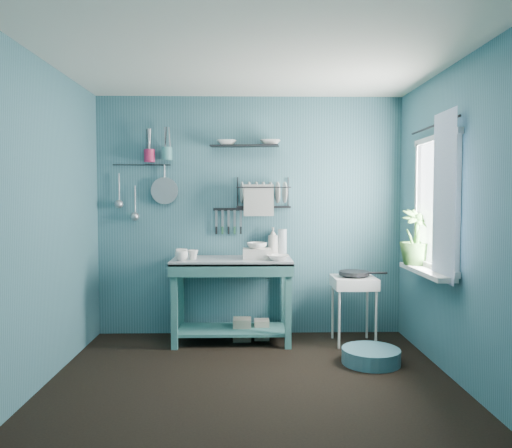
{
  "coord_description": "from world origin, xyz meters",
  "views": [
    {
      "loc": [
        -0.05,
        -3.76,
        1.44
      ],
      "look_at": [
        0.05,
        0.85,
        1.2
      ],
      "focal_mm": 35.0,
      "sensor_mm": 36.0,
      "label": 1
    }
  ],
  "objects_px": {
    "water_bottle": "(282,242)",
    "storage_tin_large": "(242,329)",
    "work_counter": "(232,300)",
    "soap_bottle": "(273,242)",
    "hotplate_stand": "(354,310)",
    "storage_tin_small": "(262,329)",
    "mug_left": "(182,256)",
    "colander": "(164,191)",
    "floor_basin": "(371,356)",
    "potted_plant": "(415,237)",
    "wash_tub": "(257,254)",
    "frying_pan": "(354,273)",
    "dish_rack": "(263,192)",
    "mug_right": "(182,254)",
    "mug_mid": "(193,255)",
    "utensil_cup_magenta": "(149,156)",
    "utensil_cup_teal": "(167,154)"
  },
  "relations": [
    {
      "from": "mug_mid",
      "to": "potted_plant",
      "type": "xyz_separation_m",
      "value": [
        2.07,
        -0.37,
        0.2
      ]
    },
    {
      "from": "dish_rack",
      "to": "storage_tin_large",
      "type": "relative_size",
      "value": 2.5
    },
    {
      "from": "work_counter",
      "to": "storage_tin_large",
      "type": "relative_size",
      "value": 5.38
    },
    {
      "from": "water_bottle",
      "to": "potted_plant",
      "type": "relative_size",
      "value": 0.55
    },
    {
      "from": "mug_left",
      "to": "hotplate_stand",
      "type": "xyz_separation_m",
      "value": [
        1.69,
        0.08,
        -0.55
      ]
    },
    {
      "from": "mug_right",
      "to": "utensil_cup_magenta",
      "type": "relative_size",
      "value": 0.95
    },
    {
      "from": "wash_tub",
      "to": "water_bottle",
      "type": "distance_m",
      "value": 0.37
    },
    {
      "from": "colander",
      "to": "potted_plant",
      "type": "distance_m",
      "value": 2.53
    },
    {
      "from": "floor_basin",
      "to": "work_counter",
      "type": "bearing_deg",
      "value": 150.59
    },
    {
      "from": "wash_tub",
      "to": "soap_bottle",
      "type": "relative_size",
      "value": 0.94
    },
    {
      "from": "utensil_cup_magenta",
      "to": "floor_basin",
      "type": "xyz_separation_m",
      "value": [
        2.08,
        -0.93,
        -1.81
      ]
    },
    {
      "from": "hotplate_stand",
      "to": "wash_tub",
      "type": "bearing_deg",
      "value": -175.75
    },
    {
      "from": "work_counter",
      "to": "storage_tin_small",
      "type": "bearing_deg",
      "value": 13.51
    },
    {
      "from": "mug_left",
      "to": "colander",
      "type": "height_order",
      "value": "colander"
    },
    {
      "from": "soap_bottle",
      "to": "storage_tin_small",
      "type": "height_order",
      "value": "soap_bottle"
    },
    {
      "from": "utensil_cup_magenta",
      "to": "storage_tin_small",
      "type": "bearing_deg",
      "value": -7.89
    },
    {
      "from": "dish_rack",
      "to": "colander",
      "type": "xyz_separation_m",
      "value": [
        -1.03,
        0.08,
        0.02
      ]
    },
    {
      "from": "water_bottle",
      "to": "storage_tin_large",
      "type": "xyz_separation_m",
      "value": [
        -0.42,
        -0.17,
        -0.87
      ]
    },
    {
      "from": "water_bottle",
      "to": "storage_tin_large",
      "type": "relative_size",
      "value": 1.27
    },
    {
      "from": "work_counter",
      "to": "storage_tin_small",
      "type": "xyz_separation_m",
      "value": [
        0.3,
        0.08,
        -0.32
      ]
    },
    {
      "from": "frying_pan",
      "to": "storage_tin_small",
      "type": "height_order",
      "value": "frying_pan"
    },
    {
      "from": "water_bottle",
      "to": "frying_pan",
      "type": "distance_m",
      "value": 0.8
    },
    {
      "from": "colander",
      "to": "soap_bottle",
      "type": "bearing_deg",
      "value": -3.55
    },
    {
      "from": "soap_bottle",
      "to": "utensil_cup_magenta",
      "type": "relative_size",
      "value": 2.3
    },
    {
      "from": "mug_left",
      "to": "frying_pan",
      "type": "bearing_deg",
      "value": 2.69
    },
    {
      "from": "hotplate_stand",
      "to": "dish_rack",
      "type": "bearing_deg",
      "value": 170.92
    },
    {
      "from": "soap_bottle",
      "to": "utensil_cup_teal",
      "type": "bearing_deg",
      "value": 177.91
    },
    {
      "from": "wash_tub",
      "to": "dish_rack",
      "type": "xyz_separation_m",
      "value": [
        0.07,
        0.21,
        0.61
      ]
    },
    {
      "from": "mug_right",
      "to": "hotplate_stand",
      "type": "height_order",
      "value": "mug_right"
    },
    {
      "from": "mug_mid",
      "to": "storage_tin_large",
      "type": "xyz_separation_m",
      "value": [
        0.48,
        0.11,
        -0.77
      ]
    },
    {
      "from": "mug_right",
      "to": "water_bottle",
      "type": "distance_m",
      "value": 1.05
    },
    {
      "from": "water_bottle",
      "to": "storage_tin_small",
      "type": "height_order",
      "value": "water_bottle"
    },
    {
      "from": "wash_tub",
      "to": "water_bottle",
      "type": "relative_size",
      "value": 1.0
    },
    {
      "from": "mug_mid",
      "to": "soap_bottle",
      "type": "distance_m",
      "value": 0.85
    },
    {
      "from": "soap_bottle",
      "to": "colander",
      "type": "distance_m",
      "value": 1.25
    },
    {
      "from": "work_counter",
      "to": "soap_bottle",
      "type": "bearing_deg",
      "value": 24.04
    },
    {
      "from": "work_counter",
      "to": "frying_pan",
      "type": "xyz_separation_m",
      "value": [
        1.21,
        -0.08,
        0.28
      ]
    },
    {
      "from": "soap_bottle",
      "to": "dish_rack",
      "type": "distance_m",
      "value": 0.52
    },
    {
      "from": "mug_right",
      "to": "frying_pan",
      "type": "relative_size",
      "value": 0.41
    },
    {
      "from": "work_counter",
      "to": "utensil_cup_teal",
      "type": "bearing_deg",
      "value": 158.98
    },
    {
      "from": "hotplate_stand",
      "to": "storage_tin_small",
      "type": "height_order",
      "value": "hotplate_stand"
    },
    {
      "from": "colander",
      "to": "potted_plant",
      "type": "height_order",
      "value": "colander"
    },
    {
      "from": "wash_tub",
      "to": "mug_mid",
      "type": "bearing_deg",
      "value": -176.37
    },
    {
      "from": "wash_tub",
      "to": "water_bottle",
      "type": "height_order",
      "value": "water_bottle"
    },
    {
      "from": "dish_rack",
      "to": "floor_basin",
      "type": "distance_m",
      "value": 1.91
    },
    {
      "from": "work_counter",
      "to": "storage_tin_large",
      "type": "distance_m",
      "value": 0.33
    },
    {
      "from": "hotplate_stand",
      "to": "floor_basin",
      "type": "bearing_deg",
      "value": -80.13
    },
    {
      "from": "water_bottle",
      "to": "storage_tin_large",
      "type": "bearing_deg",
      "value": -157.96
    },
    {
      "from": "mug_left",
      "to": "floor_basin",
      "type": "relative_size",
      "value": 0.24
    },
    {
      "from": "mug_mid",
      "to": "utensil_cup_magenta",
      "type": "relative_size",
      "value": 0.77
    }
  ]
}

